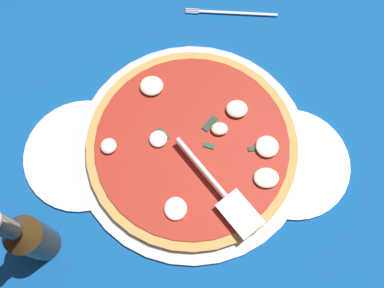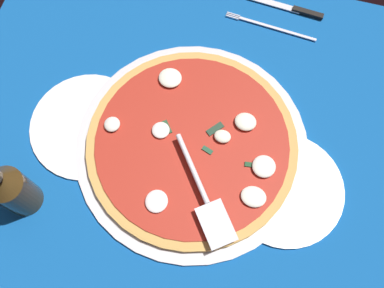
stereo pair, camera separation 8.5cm
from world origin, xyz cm
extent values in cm
cube|color=#0F4D95|center=(0.00, 0.00, -0.40)|extent=(96.66, 96.66, 0.80)
cube|color=white|center=(-43.94, 17.57, 0.05)|extent=(8.79, 8.79, 0.10)
cube|color=white|center=(-35.15, 8.79, 0.05)|extent=(8.79, 8.79, 0.10)
cube|color=white|center=(-35.15, 26.36, 0.05)|extent=(8.79, 8.79, 0.10)
cube|color=white|center=(-26.36, -17.57, 0.05)|extent=(8.79, 8.79, 0.10)
cube|color=white|center=(-26.36, 0.00, 0.05)|extent=(8.79, 8.79, 0.10)
cube|color=white|center=(-26.36, 17.57, 0.05)|extent=(8.79, 8.79, 0.10)
cube|color=white|center=(-17.57, -26.36, 0.05)|extent=(8.79, 8.79, 0.10)
cube|color=white|center=(-17.57, -8.79, 0.05)|extent=(8.79, 8.79, 0.10)
cube|color=white|center=(-17.57, 8.79, 0.05)|extent=(8.79, 8.79, 0.10)
cube|color=white|center=(-17.57, 26.36, 0.05)|extent=(8.79, 8.79, 0.10)
cube|color=white|center=(-8.79, -17.57, 0.05)|extent=(8.79, 8.79, 0.10)
cube|color=white|center=(-8.79, 0.00, 0.05)|extent=(8.79, 8.79, 0.10)
cube|color=white|center=(-8.79, 17.57, 0.05)|extent=(8.79, 8.79, 0.10)
cube|color=white|center=(-8.79, 35.15, 0.05)|extent=(8.79, 8.79, 0.10)
cube|color=white|center=(0.00, -8.79, 0.05)|extent=(8.79, 8.79, 0.10)
cube|color=white|center=(0.00, 8.79, 0.05)|extent=(8.79, 8.79, 0.10)
cube|color=white|center=(0.00, 26.36, 0.05)|extent=(8.79, 8.79, 0.10)
cube|color=white|center=(8.79, -17.57, 0.05)|extent=(8.79, 8.79, 0.10)
cube|color=white|center=(8.79, 0.00, 0.05)|extent=(8.79, 8.79, 0.10)
cube|color=white|center=(8.79, 17.57, 0.05)|extent=(8.79, 8.79, 0.10)
cube|color=white|center=(8.79, 35.15, 0.05)|extent=(8.79, 8.79, 0.10)
cube|color=white|center=(17.57, -8.79, 0.05)|extent=(8.79, 8.79, 0.10)
cube|color=white|center=(17.57, 8.79, 0.05)|extent=(8.79, 8.79, 0.10)
cube|color=white|center=(17.57, 26.36, 0.05)|extent=(8.79, 8.79, 0.10)
cube|color=white|center=(17.57, 43.94, 0.05)|extent=(8.79, 8.79, 0.10)
cube|color=white|center=(26.36, 0.00, 0.05)|extent=(8.79, 8.79, 0.10)
cube|color=white|center=(26.36, 17.57, 0.05)|extent=(8.79, 8.79, 0.10)
cube|color=silver|center=(26.36, 35.15, 0.05)|extent=(8.79, 8.79, 0.10)
cube|color=white|center=(35.15, -8.79, 0.05)|extent=(8.79, 8.79, 0.10)
cube|color=white|center=(35.15, 8.79, 0.05)|extent=(8.79, 8.79, 0.10)
cube|color=white|center=(35.15, 26.36, 0.05)|extent=(8.79, 8.79, 0.10)
cylinder|color=silver|center=(1.58, 4.65, 0.61)|extent=(45.46, 45.46, 1.01)
cylinder|color=white|center=(-19.72, 3.47, 0.60)|extent=(22.87, 22.87, 1.00)
cylinder|color=silver|center=(20.74, 0.97, 0.60)|extent=(22.44, 22.44, 1.00)
cylinder|color=tan|center=(1.58, 4.65, 1.75)|extent=(40.96, 40.96, 1.28)
cylinder|color=#A5281B|center=(1.58, 4.65, 2.55)|extent=(37.52, 37.52, 0.30)
ellipsoid|color=white|center=(10.51, 11.34, 3.39)|extent=(4.26, 3.81, 1.39)
ellipsoid|color=white|center=(15.83, 3.40, 3.33)|extent=(4.43, 4.45, 1.27)
ellipsoid|color=white|center=(-6.28, 16.81, 3.33)|extent=(4.69, 4.45, 1.26)
ellipsoid|color=white|center=(-1.64, -8.15, 3.14)|extent=(4.14, 4.34, 0.88)
ellipsoid|color=white|center=(-4.89, 5.43, 3.18)|extent=(3.44, 3.44, 0.97)
ellipsoid|color=silver|center=(-14.32, 4.12, 3.27)|extent=(3.10, 3.19, 1.15)
ellipsoid|color=white|center=(15.20, -2.74, 3.26)|extent=(4.73, 3.96, 1.12)
ellipsoid|color=white|center=(6.93, 7.22, 3.35)|extent=(3.26, 2.69, 1.30)
cube|color=#204528|center=(-4.00, 6.49, 2.85)|extent=(2.71, 2.94, 0.30)
cube|color=#1C482E|center=(4.81, 3.95, 2.85)|extent=(2.27, 1.54, 0.30)
cube|color=#163D1E|center=(13.36, 3.23, 2.85)|extent=(2.30, 1.19, 0.30)
cube|color=#1D3625|center=(5.15, 8.57, 2.85)|extent=(3.25, 3.55, 0.30)
cube|color=silver|center=(9.84, -9.55, 4.23)|extent=(8.89, 9.40, 0.30)
cylinder|color=silver|center=(3.11, -0.80, 4.58)|extent=(9.40, 11.82, 1.00)
cube|color=white|center=(12.65, 38.94, 0.40)|extent=(17.88, 14.88, 0.60)
cube|color=silver|center=(12.41, 35.89, 0.83)|extent=(17.34, 1.94, 0.25)
cube|color=silver|center=(2.30, 37.11, 0.83)|extent=(3.01, 0.45, 0.25)
cube|color=silver|center=(2.27, 36.67, 0.83)|extent=(3.01, 0.45, 0.25)
cube|color=silver|center=(2.23, 36.23, 0.83)|extent=(3.01, 0.45, 0.25)
cube|color=black|center=(18.05, 41.60, 1.10)|extent=(6.98, 1.73, 0.80)
cube|color=silver|center=(10.30, 42.20, 0.83)|extent=(12.17, 2.33, 0.25)
cylinder|color=#412F14|center=(-25.79, -13.66, 5.64)|extent=(6.50, 6.50, 11.08)
camera|label=1|loc=(1.00, -25.40, 81.81)|focal=41.31mm
camera|label=2|loc=(9.44, -24.36, 81.81)|focal=41.31mm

